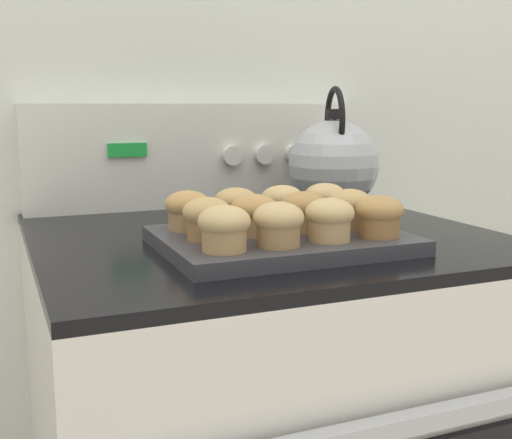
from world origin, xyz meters
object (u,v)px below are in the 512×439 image
at_px(muffin_r1_c1, 254,214).
at_px(muffin_r2_c0, 188,210).
at_px(muffin_r2_c1, 236,206).
at_px(muffin_r1_c0, 207,218).
at_px(muffin_r1_c2, 303,211).
at_px(muffin_r2_c3, 325,201).
at_px(muffin_r0_c0, 224,227).
at_px(muffin_r0_c2, 330,219).
at_px(muffin_r1_c3, 350,208).
at_px(muffin_r0_c1, 278,223).
at_px(muffin_r0_c3, 379,215).
at_px(tea_kettle, 333,163).
at_px(muffin_pan, 280,240).
at_px(muffin_r2_c2, 282,203).

bearing_deg(muffin_r1_c1, muffin_r2_c0, 136.17).
bearing_deg(muffin_r2_c1, muffin_r1_c0, -132.19).
distance_m(muffin_r1_c2, muffin_r2_c3, 0.11).
distance_m(muffin_r1_c0, muffin_r1_c1, 0.07).
xyz_separation_m(muffin_r0_c0, muffin_r0_c2, (0.16, 0.00, 0.00)).
bearing_deg(muffin_r0_c2, muffin_r1_c3, 43.93).
relative_size(muffin_r0_c2, muffin_r1_c2, 1.00).
relative_size(muffin_r0_c1, muffin_r2_c1, 1.00).
bearing_deg(muffin_r0_c1, muffin_r2_c3, 45.30).
relative_size(muffin_r0_c3, muffin_r1_c2, 1.00).
bearing_deg(muffin_r1_c1, muffin_r1_c0, -177.13).
bearing_deg(muffin_r2_c0, tea_kettle, 29.02).
relative_size(muffin_r1_c1, muffin_r1_c2, 1.00).
distance_m(muffin_r0_c0, muffin_r0_c2, 0.16).
bearing_deg(tea_kettle, muffin_r0_c1, -128.45).
bearing_deg(muffin_r2_c1, muffin_r0_c1, -90.25).
distance_m(muffin_r0_c1, muffin_r2_c0, 0.18).
bearing_deg(muffin_r1_c1, muffin_r2_c1, 88.65).
bearing_deg(muffin_r2_c3, muffin_pan, -146.21).
bearing_deg(muffin_r2_c2, tea_kettle, 44.02).
bearing_deg(muffin_r2_c1, muffin_r2_c2, 0.31).
bearing_deg(tea_kettle, muffin_r2_c2, -135.98).
bearing_deg(muffin_r2_c0, muffin_pan, -32.63).
bearing_deg(muffin_r0_c3, muffin_r2_c2, 116.10).
xyz_separation_m(muffin_r0_c1, muffin_r2_c1, (0.00, 0.16, 0.00)).
bearing_deg(tea_kettle, muffin_r1_c2, -126.63).
height_order(muffin_r1_c0, muffin_r1_c2, same).
distance_m(muffin_r0_c0, muffin_r0_c3, 0.24).
relative_size(muffin_pan, muffin_r1_c0, 5.12).
bearing_deg(muffin_r0_c2, muffin_r2_c0, 136.51).
relative_size(muffin_r2_c0, muffin_r2_c1, 1.00).
xyz_separation_m(muffin_r0_c2, muffin_r2_c1, (-0.08, 0.16, 0.00)).
distance_m(muffin_r1_c0, muffin_r2_c0, 0.08).
xyz_separation_m(muffin_r1_c1, tea_kettle, (0.29, 0.28, 0.04)).
bearing_deg(muffin_r1_c3, tea_kettle, 65.34).
xyz_separation_m(muffin_r0_c0, muffin_r1_c0, (0.00, 0.08, 0.00)).
xyz_separation_m(muffin_r0_c1, muffin_r2_c2, (0.08, 0.16, 0.00)).
relative_size(muffin_r0_c2, muffin_r1_c3, 1.00).
xyz_separation_m(muffin_pan, muffin_r2_c1, (-0.04, 0.08, 0.04)).
xyz_separation_m(muffin_r0_c2, muffin_r1_c1, (-0.08, 0.08, 0.00)).
relative_size(muffin_r0_c2, muffin_r1_c0, 1.00).
bearing_deg(muffin_r0_c3, muffin_r1_c0, 161.67).
distance_m(muffin_r2_c1, muffin_r2_c2, 0.08).
distance_m(muffin_r2_c1, tea_kettle, 0.35).
xyz_separation_m(muffin_r1_c1, muffin_r1_c3, (0.16, -0.00, 0.00)).
relative_size(muffin_r2_c2, muffin_r2_c3, 1.00).
bearing_deg(tea_kettle, muffin_r2_c1, -145.17).
xyz_separation_m(muffin_r1_c2, muffin_r1_c3, (0.08, -0.00, 0.00)).
distance_m(muffin_pan, muffin_r0_c0, 0.15).
height_order(muffin_r0_c0, muffin_r1_c2, same).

